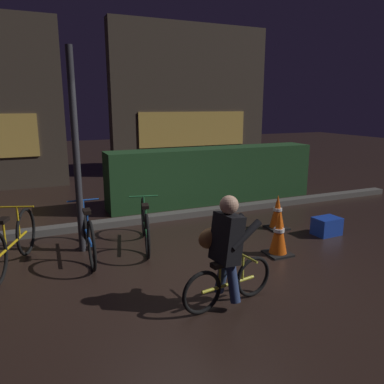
# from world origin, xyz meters

# --- Properties ---
(ground_plane) EXTENTS (40.00, 40.00, 0.00)m
(ground_plane) POSITION_xyz_m (0.00, 0.00, 0.00)
(ground_plane) COLOR black
(sidewalk_curb) EXTENTS (12.00, 0.24, 0.12)m
(sidewalk_curb) POSITION_xyz_m (0.00, 2.20, 0.06)
(sidewalk_curb) COLOR #56544F
(sidewalk_curb) RESTS_ON ground
(hedge_row) EXTENTS (4.80, 0.70, 1.23)m
(hedge_row) POSITION_xyz_m (1.80, 3.10, 0.62)
(hedge_row) COLOR #214723
(hedge_row) RESTS_ON ground
(storefront_right) EXTENTS (5.26, 0.54, 4.66)m
(storefront_right) POSITION_xyz_m (2.99, 7.20, 2.32)
(storefront_right) COLOR #42382D
(storefront_right) RESTS_ON ground
(street_post) EXTENTS (0.10, 0.10, 2.95)m
(street_post) POSITION_xyz_m (-1.35, 1.20, 1.48)
(street_post) COLOR #2D2D33
(street_post) RESTS_ON ground
(parked_bike_left_mid) EXTENTS (0.62, 1.66, 0.80)m
(parked_bike_left_mid) POSITION_xyz_m (-2.29, 0.89, 0.36)
(parked_bike_left_mid) COLOR black
(parked_bike_left_mid) RESTS_ON ground
(parked_bike_center_left) EXTENTS (0.46, 1.72, 0.79)m
(parked_bike_center_left) POSITION_xyz_m (-1.30, 0.95, 0.36)
(parked_bike_center_left) COLOR black
(parked_bike_center_left) RESTS_ON ground
(parked_bike_center_right) EXTENTS (0.49, 1.59, 0.75)m
(parked_bike_center_right) POSITION_xyz_m (-0.41, 1.02, 0.34)
(parked_bike_center_right) COLOR black
(parked_bike_center_right) RESTS_ON ground
(traffic_cone_near) EXTENTS (0.36, 0.36, 0.66)m
(traffic_cone_near) POSITION_xyz_m (1.28, -0.10, 0.32)
(traffic_cone_near) COLOR black
(traffic_cone_near) RESTS_ON ground
(traffic_cone_far) EXTENTS (0.36, 0.36, 0.62)m
(traffic_cone_far) POSITION_xyz_m (1.99, 0.91, 0.30)
(traffic_cone_far) COLOR black
(traffic_cone_far) RESTS_ON ground
(blue_crate) EXTENTS (0.46, 0.34, 0.30)m
(blue_crate) POSITION_xyz_m (2.57, 0.30, 0.15)
(blue_crate) COLOR #193DB7
(blue_crate) RESTS_ON ground
(cyclist) EXTENTS (1.18, 0.50, 1.25)m
(cyclist) POSITION_xyz_m (-0.11, -1.05, 0.63)
(cyclist) COLOR black
(cyclist) RESTS_ON ground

